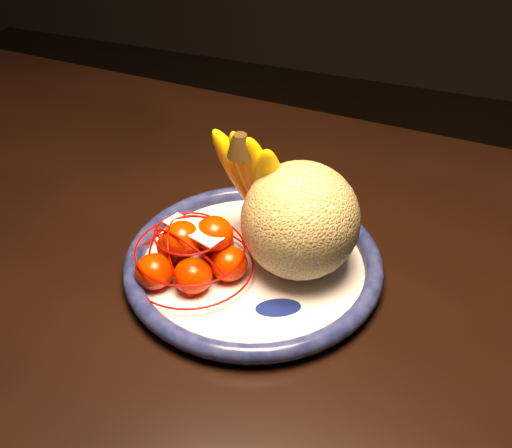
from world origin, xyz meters
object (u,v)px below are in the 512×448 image
(fruit_bowl, at_px, (253,264))
(banana_bunch, at_px, (258,178))
(dining_table, at_px, (154,274))
(cantaloupe, at_px, (300,220))
(mandarin_bag, at_px, (194,254))

(fruit_bowl, height_order, banana_bunch, banana_bunch)
(dining_table, xyz_separation_m, cantaloupe, (0.22, -0.01, 0.16))
(fruit_bowl, xyz_separation_m, banana_bunch, (-0.01, 0.05, 0.09))
(dining_table, distance_m, cantaloupe, 0.27)
(banana_bunch, height_order, mandarin_bag, banana_bunch)
(dining_table, xyz_separation_m, mandarin_bag, (0.10, -0.07, 0.12))
(dining_table, relative_size, cantaloupe, 10.35)
(cantaloupe, bearing_deg, banana_bunch, 151.16)
(fruit_bowl, bearing_deg, banana_bunch, 103.53)
(dining_table, relative_size, mandarin_bag, 7.40)
(fruit_bowl, relative_size, cantaloupe, 2.27)
(dining_table, bearing_deg, fruit_bowl, -5.82)
(cantaloupe, xyz_separation_m, banana_bunch, (-0.07, 0.04, 0.02))
(dining_table, distance_m, banana_bunch, 0.24)
(fruit_bowl, bearing_deg, dining_table, 170.70)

